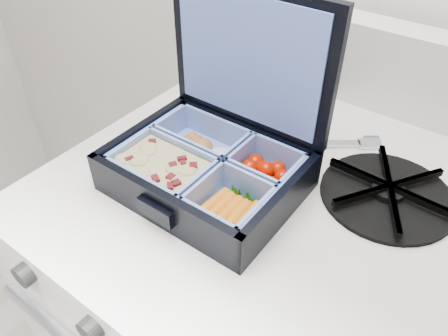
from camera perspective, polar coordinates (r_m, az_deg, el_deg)
The scene contains 4 objects.
bento_box at distance 0.54m, azimuth -2.28°, elevation -0.34°, with size 0.22×0.17×0.05m, color black, non-canonical shape.
burner_grate at distance 0.57m, azimuth 20.69°, elevation -2.68°, with size 0.16×0.16×0.02m, color black.
burner_grate_rear at distance 0.69m, azimuth 5.67°, elevation 8.19°, with size 0.18×0.18×0.02m, color black.
fork at distance 0.63m, azimuth 10.65°, elevation 3.16°, with size 0.03×0.19×0.01m, color silver, non-canonical shape.
Camera 1 is at (-0.35, 1.32, 1.20)m, focal length 35.00 mm.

